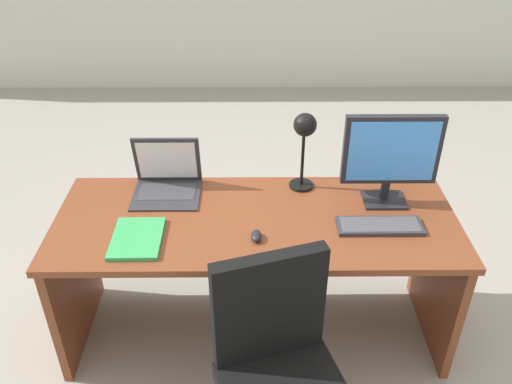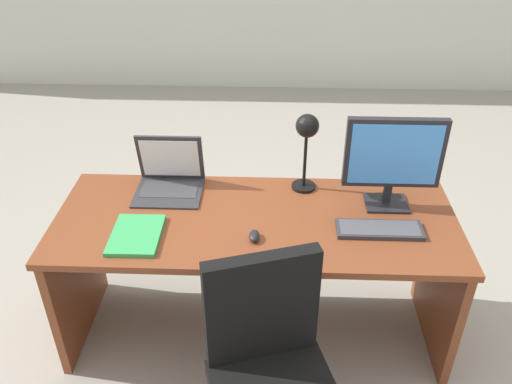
# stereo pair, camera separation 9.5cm
# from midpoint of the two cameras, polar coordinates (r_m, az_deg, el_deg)

# --- Properties ---
(ground) EXTENTS (12.00, 12.00, 0.00)m
(ground) POSITION_cam_midpoint_polar(r_m,az_deg,el_deg) (4.09, 1.46, 1.03)
(ground) COLOR gray
(desk) EXTENTS (1.85, 0.73, 0.73)m
(desk) POSITION_cam_midpoint_polar(r_m,az_deg,el_deg) (2.60, 1.06, -5.99)
(desk) COLOR brown
(desk) RESTS_ON ground
(monitor) EXTENTS (0.44, 0.16, 0.45)m
(monitor) POSITION_cam_midpoint_polar(r_m,az_deg,el_deg) (2.48, 15.69, 3.66)
(monitor) COLOR black
(monitor) RESTS_ON desk
(laptop) EXTENTS (0.33, 0.28, 0.27)m
(laptop) POSITION_cam_midpoint_polar(r_m,az_deg,el_deg) (2.64, -8.28, 2.07)
(laptop) COLOR #2D2D33
(laptop) RESTS_ON desk
(keyboard) EXTENTS (0.38, 0.13, 0.02)m
(keyboard) POSITION_cam_midpoint_polar(r_m,az_deg,el_deg) (2.42, 14.27, -3.95)
(keyboard) COLOR #2D2D33
(keyboard) RESTS_ON desk
(mouse) EXTENTS (0.05, 0.08, 0.04)m
(mouse) POSITION_cam_midpoint_polar(r_m,az_deg,el_deg) (2.29, 1.05, -4.78)
(mouse) COLOR black
(mouse) RESTS_ON desk
(desk_lamp) EXTENTS (0.12, 0.14, 0.41)m
(desk_lamp) POSITION_cam_midpoint_polar(r_m,az_deg,el_deg) (2.50, 6.58, 6.00)
(desk_lamp) COLOR black
(desk_lamp) RESTS_ON desk
(book) EXTENTS (0.22, 0.29, 0.02)m
(book) POSITION_cam_midpoint_polar(r_m,az_deg,el_deg) (2.36, -11.69, -4.58)
(book) COLOR green
(book) RESTS_ON desk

